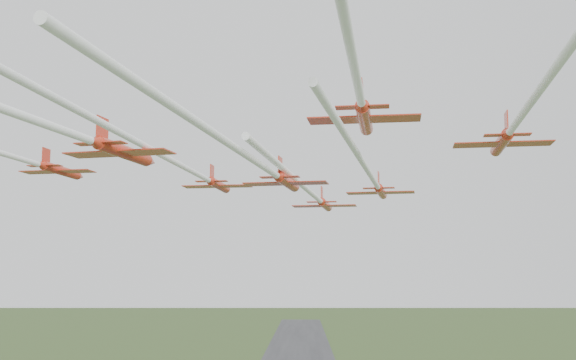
{
  "coord_description": "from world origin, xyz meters",
  "views": [
    {
      "loc": [
        2.81,
        -83.13,
        41.66
      ],
      "look_at": [
        1.05,
        -0.87,
        52.81
      ],
      "focal_mm": 45.0,
      "sensor_mm": 36.0,
      "label": 1
    }
  ],
  "objects_px": {
    "jet_lead": "(312,194)",
    "jet_row3_right": "(534,98)",
    "jet_row2_right": "(371,176)",
    "jet_row4_right": "(351,49)",
    "jet_row3_mid": "(258,163)",
    "jet_row2_left": "(175,162)"
  },
  "relations": [
    {
      "from": "jet_lead",
      "to": "jet_row2_left",
      "type": "xyz_separation_m",
      "value": [
        -14.05,
        -18.74,
        1.1
      ]
    },
    {
      "from": "jet_row4_right",
      "to": "jet_row2_right",
      "type": "bearing_deg",
      "value": 90.15
    },
    {
      "from": "jet_row2_right",
      "to": "jet_row4_right",
      "type": "relative_size",
      "value": 0.84
    },
    {
      "from": "jet_row3_mid",
      "to": "jet_row4_right",
      "type": "height_order",
      "value": "jet_row4_right"
    },
    {
      "from": "jet_row2_left",
      "to": "jet_row3_right",
      "type": "distance_m",
      "value": 35.75
    },
    {
      "from": "jet_row2_right",
      "to": "jet_row4_right",
      "type": "height_order",
      "value": "jet_row4_right"
    },
    {
      "from": "jet_lead",
      "to": "jet_row4_right",
      "type": "height_order",
      "value": "jet_row4_right"
    },
    {
      "from": "jet_lead",
      "to": "jet_row2_left",
      "type": "bearing_deg",
      "value": -118.66
    },
    {
      "from": "jet_row2_right",
      "to": "jet_row3_right",
      "type": "relative_size",
      "value": 0.82
    },
    {
      "from": "jet_row3_mid",
      "to": "jet_row3_right",
      "type": "xyz_separation_m",
      "value": [
        20.56,
        -8.32,
        3.34
      ]
    },
    {
      "from": "jet_lead",
      "to": "jet_row2_right",
      "type": "height_order",
      "value": "jet_lead"
    },
    {
      "from": "jet_lead",
      "to": "jet_row2_right",
      "type": "distance_m",
      "value": 17.69
    },
    {
      "from": "jet_row3_right",
      "to": "jet_lead",
      "type": "bearing_deg",
      "value": 119.96
    },
    {
      "from": "jet_row2_right",
      "to": "jet_row3_mid",
      "type": "relative_size",
      "value": 1.06
    },
    {
      "from": "jet_lead",
      "to": "jet_row3_mid",
      "type": "bearing_deg",
      "value": -91.07
    },
    {
      "from": "jet_lead",
      "to": "jet_row2_left",
      "type": "height_order",
      "value": "jet_row2_left"
    },
    {
      "from": "jet_row2_left",
      "to": "jet_lead",
      "type": "bearing_deg",
      "value": 59.98
    },
    {
      "from": "jet_lead",
      "to": "jet_row3_mid",
      "type": "relative_size",
      "value": 1.1
    },
    {
      "from": "jet_row3_mid",
      "to": "jet_row4_right",
      "type": "xyz_separation_m",
      "value": [
        6.48,
        -21.02,
        2.99
      ]
    },
    {
      "from": "jet_row3_mid",
      "to": "jet_row4_right",
      "type": "bearing_deg",
      "value": -63.08
    },
    {
      "from": "jet_lead",
      "to": "jet_row3_right",
      "type": "distance_m",
      "value": 41.75
    },
    {
      "from": "jet_row2_right",
      "to": "jet_row4_right",
      "type": "bearing_deg",
      "value": -86.9
    }
  ]
}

